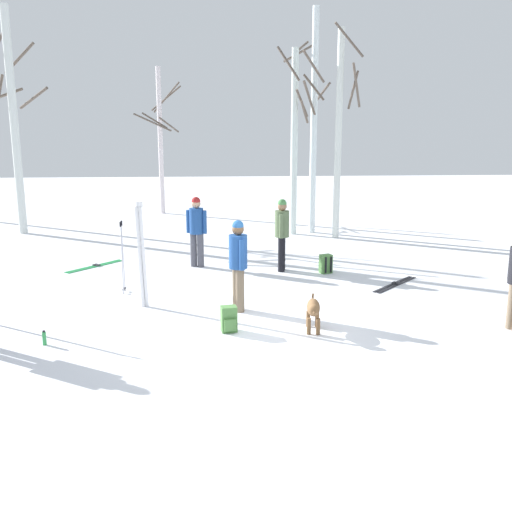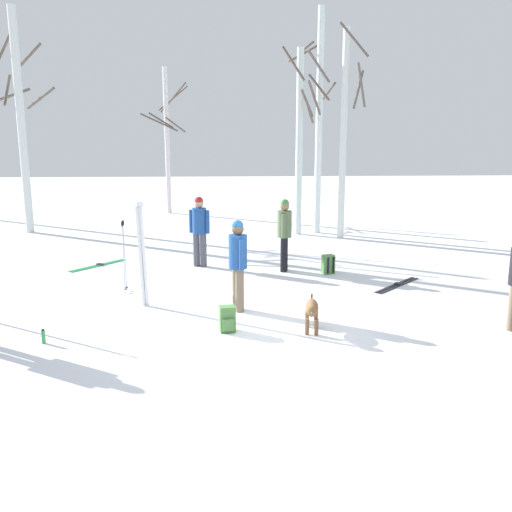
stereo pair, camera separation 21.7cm
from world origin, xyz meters
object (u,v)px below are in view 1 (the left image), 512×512
Objects in this scene: dog at (313,309)px; birch_tree_3 at (295,137)px; person_2 at (197,227)px; birch_tree_4 at (313,120)px; birch_tree_2 at (161,138)px; birch_tree_5 at (339,131)px; ski_pair_lying_1 at (95,266)px; backpack_0 at (229,319)px; backpack_1 at (326,264)px; ski_poles_0 at (123,255)px; water_bottle_0 at (44,338)px; birch_tree_1 at (14,118)px; person_1 at (238,260)px; person_3 at (282,230)px; ski_pair_lying_0 at (395,284)px; ski_pair_planted_1 at (142,255)px.

birch_tree_3 reaches higher than dog.
person_2 is 1.92× the size of dog.
birch_tree_2 is at bearing 138.91° from birch_tree_4.
birch_tree_5 is (5.77, -5.40, 0.29)m from birch_tree_2.
backpack_0 is at bearing -56.59° from ski_pair_lying_1.
birch_tree_4 is (0.49, 5.26, 3.33)m from backpack_1.
birch_tree_2 reaches higher than backpack_0.
ski_pair_lying_1 is 3.12× the size of backpack_1.
ski_poles_0 is 0.26× the size of birch_tree_3.
ski_poles_0 reaches higher than backpack_1.
ski_poles_0 is 3.12m from water_bottle_0.
ski_pair_lying_1 is 8.19m from birch_tree_4.
birch_tree_5 is at bearing 45.40° from ski_poles_0.
birch_tree_5 is (3.47, 8.18, 2.98)m from backpack_0.
backpack_1 is (3.02, -0.84, -0.77)m from person_2.
water_bottle_0 is 11.16m from birch_tree_1.
person_1 is 3.66m from person_2.
ski_poles_0 is 3.40× the size of backpack_0.
person_2 is 7.97m from birch_tree_1.
backpack_0 is 1.85× the size of water_bottle_0.
birch_tree_1 reaches higher than birch_tree_5.
person_3 is (1.14, 3.00, 0.00)m from person_1.
person_3 is 3.90× the size of backpack_1.
ski_poles_0 is at bearing -177.93° from ski_pair_lying_0.
ski_pair_lying_1 is at bearing 176.50° from person_2.
ski_poles_0 is 4.70m from backpack_1.
ski_pair_planted_1 is 0.30× the size of birch_tree_4.
birch_tree_4 reaches higher than person_3.
birch_tree_3 is at bearing 79.16° from person_3.
dog is 0.65× the size of ski_pair_lying_1.
ski_pair_planted_1 is 9.77m from birch_tree_1.
ski_poles_0 is (-1.44, -2.18, -0.18)m from person_2.
birch_tree_4 is (0.59, 0.27, 0.53)m from birch_tree_3.
birch_tree_1 reaches higher than ski_pair_lying_0.
birch_tree_3 is at bearing 75.81° from backpack_0.
ski_poles_0 is 0.22× the size of birch_tree_4.
backpack_0 is at bearing -49.73° from ski_poles_0.
ski_pair_planted_1 reaches higher than ski_pair_lying_0.
person_1 is 8.22m from birch_tree_3.
birch_tree_4 is at bearing 35.33° from ski_pair_lying_1.
backpack_0 reaches higher than ski_pair_lying_1.
birch_tree_3 reaches higher than backpack_1.
ski_pair_lying_0 is at bearing -61.18° from birch_tree_2.
birch_tree_1 is at bearing 123.91° from ski_pair_lying_1.
birch_tree_2 reaches higher than dog.
person_2 is at bearing -40.70° from birch_tree_1.
birch_tree_1 is at bearing 171.83° from birch_tree_5.
backpack_1 is (-1.33, 1.13, 0.20)m from ski_pair_lying_0.
birch_tree_1 reaches higher than person_2.
water_bottle_0 is (-2.25, -5.12, -0.87)m from person_2.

